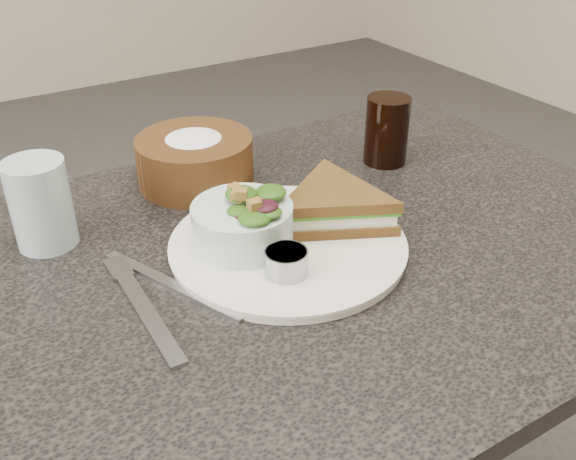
{
  "coord_description": "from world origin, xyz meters",
  "views": [
    {
      "loc": [
        -0.37,
        -0.57,
        1.2
      ],
      "look_at": [
        -0.01,
        0.0,
        0.78
      ],
      "focal_mm": 40.0,
      "sensor_mm": 36.0,
      "label": 1
    }
  ],
  "objects_px": {
    "salad_bowl": "(242,218)",
    "sandwich": "(334,206)",
    "dressing_ramekin": "(286,262)",
    "dinner_plate": "(288,246)",
    "water_glass": "(41,204)",
    "cola_glass": "(387,127)",
    "dining_table": "(295,448)",
    "bread_basket": "(195,153)"
  },
  "relations": [
    {
      "from": "salad_bowl",
      "to": "sandwich",
      "type": "bearing_deg",
      "value": -8.15
    },
    {
      "from": "sandwich",
      "to": "dressing_ramekin",
      "type": "relative_size",
      "value": 3.59
    },
    {
      "from": "dinner_plate",
      "to": "water_glass",
      "type": "xyz_separation_m",
      "value": [
        -0.25,
        0.18,
        0.05
      ]
    },
    {
      "from": "dressing_ramekin",
      "to": "cola_glass",
      "type": "xyz_separation_m",
      "value": [
        0.31,
        0.2,
        0.03
      ]
    },
    {
      "from": "sandwich",
      "to": "dressing_ramekin",
      "type": "xyz_separation_m",
      "value": [
        -0.11,
        -0.07,
        -0.01
      ]
    },
    {
      "from": "dinner_plate",
      "to": "salad_bowl",
      "type": "distance_m",
      "value": 0.07
    },
    {
      "from": "dinner_plate",
      "to": "sandwich",
      "type": "xyz_separation_m",
      "value": [
        0.08,
        0.01,
        0.03
      ]
    },
    {
      "from": "dining_table",
      "to": "salad_bowl",
      "type": "bearing_deg",
      "value": 151.25
    },
    {
      "from": "dinner_plate",
      "to": "bread_basket",
      "type": "bearing_deg",
      "value": 94.54
    },
    {
      "from": "dining_table",
      "to": "dinner_plate",
      "type": "height_order",
      "value": "dinner_plate"
    },
    {
      "from": "salad_bowl",
      "to": "dressing_ramekin",
      "type": "height_order",
      "value": "salad_bowl"
    },
    {
      "from": "salad_bowl",
      "to": "dressing_ramekin",
      "type": "relative_size",
      "value": 2.44
    },
    {
      "from": "sandwich",
      "to": "dressing_ramekin",
      "type": "distance_m",
      "value": 0.13
    },
    {
      "from": "salad_bowl",
      "to": "dressing_ramekin",
      "type": "distance_m",
      "value": 0.09
    },
    {
      "from": "bread_basket",
      "to": "water_glass",
      "type": "height_order",
      "value": "water_glass"
    },
    {
      "from": "sandwich",
      "to": "salad_bowl",
      "type": "xyz_separation_m",
      "value": [
        -0.13,
        0.02,
        0.01
      ]
    },
    {
      "from": "dining_table",
      "to": "sandwich",
      "type": "relative_size",
      "value": 5.43
    },
    {
      "from": "dining_table",
      "to": "cola_glass",
      "type": "height_order",
      "value": "cola_glass"
    },
    {
      "from": "cola_glass",
      "to": "water_glass",
      "type": "bearing_deg",
      "value": 176.1
    },
    {
      "from": "water_glass",
      "to": "salad_bowl",
      "type": "bearing_deg",
      "value": -36.3
    },
    {
      "from": "bread_basket",
      "to": "salad_bowl",
      "type": "bearing_deg",
      "value": -98.4
    },
    {
      "from": "cola_glass",
      "to": "water_glass",
      "type": "height_order",
      "value": "cola_glass"
    },
    {
      "from": "salad_bowl",
      "to": "water_glass",
      "type": "relative_size",
      "value": 1.09
    },
    {
      "from": "salad_bowl",
      "to": "bread_basket",
      "type": "height_order",
      "value": "bread_basket"
    },
    {
      "from": "water_glass",
      "to": "bread_basket",
      "type": "bearing_deg",
      "value": 13.47
    },
    {
      "from": "dinner_plate",
      "to": "bread_basket",
      "type": "xyz_separation_m",
      "value": [
        -0.02,
        0.23,
        0.04
      ]
    },
    {
      "from": "dinner_plate",
      "to": "dressing_ramekin",
      "type": "distance_m",
      "value": 0.07
    },
    {
      "from": "dressing_ramekin",
      "to": "water_glass",
      "type": "bearing_deg",
      "value": 132.52
    },
    {
      "from": "sandwich",
      "to": "dressing_ramekin",
      "type": "height_order",
      "value": "sandwich"
    },
    {
      "from": "salad_bowl",
      "to": "water_glass",
      "type": "xyz_separation_m",
      "value": [
        -0.2,
        0.15,
        0.01
      ]
    },
    {
      "from": "dressing_ramekin",
      "to": "water_glass",
      "type": "height_order",
      "value": "water_glass"
    },
    {
      "from": "dining_table",
      "to": "cola_glass",
      "type": "distance_m",
      "value": 0.53
    },
    {
      "from": "water_glass",
      "to": "dining_table",
      "type": "bearing_deg",
      "value": -34.72
    },
    {
      "from": "sandwich",
      "to": "salad_bowl",
      "type": "relative_size",
      "value": 1.47
    },
    {
      "from": "dinner_plate",
      "to": "salad_bowl",
      "type": "bearing_deg",
      "value": 150.55
    },
    {
      "from": "dining_table",
      "to": "cola_glass",
      "type": "bearing_deg",
      "value": 29.22
    },
    {
      "from": "bread_basket",
      "to": "water_glass",
      "type": "relative_size",
      "value": 1.51
    },
    {
      "from": "dining_table",
      "to": "dinner_plate",
      "type": "distance_m",
      "value": 0.38
    },
    {
      "from": "dinner_plate",
      "to": "cola_glass",
      "type": "bearing_deg",
      "value": 27.63
    },
    {
      "from": "salad_bowl",
      "to": "cola_glass",
      "type": "height_order",
      "value": "cola_glass"
    },
    {
      "from": "salad_bowl",
      "to": "bread_basket",
      "type": "xyz_separation_m",
      "value": [
        0.03,
        0.21,
        -0.0
      ]
    },
    {
      "from": "sandwich",
      "to": "bread_basket",
      "type": "bearing_deg",
      "value": 139.03
    }
  ]
}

